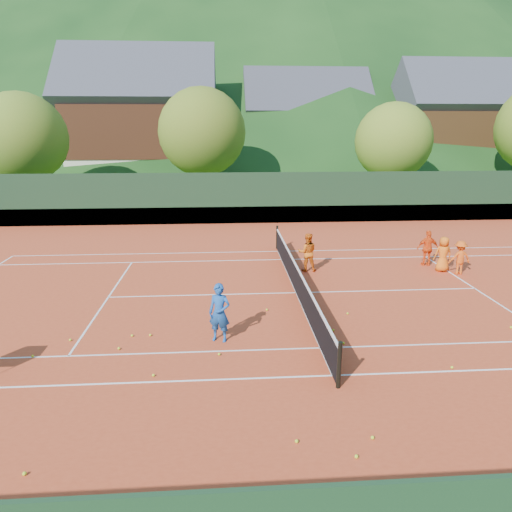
{
  "coord_description": "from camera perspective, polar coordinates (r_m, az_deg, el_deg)",
  "views": [
    {
      "loc": [
        -2.41,
        -14.71,
        5.55
      ],
      "look_at": [
        -1.4,
        0.0,
        1.37
      ],
      "focal_mm": 32.0,
      "sensor_mm": 36.0,
      "label": 1
    }
  ],
  "objects": [
    {
      "name": "ground",
      "position": [
        15.91,
        5.07,
        -4.66
      ],
      "size": [
        400.0,
        400.0,
        0.0
      ],
      "primitive_type": "plane",
      "color": "#295219",
      "rests_on": "ground"
    },
    {
      "name": "clay_court",
      "position": [
        15.9,
        5.07,
        -4.63
      ],
      "size": [
        40.0,
        24.0,
        0.02
      ],
      "primitive_type": "cube",
      "color": "#BE3F1E",
      "rests_on": "ground"
    },
    {
      "name": "coach",
      "position": [
        12.18,
        -4.59,
        -7.09
      ],
      "size": [
        0.67,
        0.54,
        1.6
      ],
      "primitive_type": "imported",
      "rotation": [
        0.0,
        0.0,
        -0.31
      ],
      "color": "#1951A4",
      "rests_on": "clay_court"
    },
    {
      "name": "student_a",
      "position": [
        18.11,
        6.43,
        0.47
      ],
      "size": [
        0.79,
        0.64,
        1.53
      ],
      "primitive_type": "imported",
      "rotation": [
        0.0,
        0.0,
        3.06
      ],
      "color": "orange",
      "rests_on": "clay_court"
    },
    {
      "name": "student_b",
      "position": [
        19.99,
        20.67,
        0.92
      ],
      "size": [
        0.88,
        0.39,
        1.48
      ],
      "primitive_type": "imported",
      "rotation": [
        0.0,
        0.0,
        3.1
      ],
      "color": "#FF5516",
      "rests_on": "clay_court"
    },
    {
      "name": "student_c",
      "position": [
        19.4,
        22.34,
        0.21
      ],
      "size": [
        0.69,
        0.46,
        1.41
      ],
      "primitive_type": "imported",
      "rotation": [
        0.0,
        0.0,
        3.13
      ],
      "color": "orange",
      "rests_on": "clay_court"
    },
    {
      "name": "student_d",
      "position": [
        19.32,
        24.11,
        -0.18
      ],
      "size": [
        0.87,
        0.52,
        1.32
      ],
      "primitive_type": "imported",
      "rotation": [
        0.0,
        0.0,
        3.18
      ],
      "color": "#E85714",
      "rests_on": "clay_court"
    },
    {
      "name": "tennis_ball_0",
      "position": [
        12.88,
        -26.14,
        -11.17
      ],
      "size": [
        0.07,
        0.07,
        0.07
      ],
      "primitive_type": "sphere",
      "color": "#C5EE27",
      "rests_on": "clay_court"
    },
    {
      "name": "tennis_ball_1",
      "position": [
        13.16,
        9.65,
        -9.11
      ],
      "size": [
        0.07,
        0.07,
        0.07
      ],
      "primitive_type": "sphere",
      "color": "#C5EE27",
      "rests_on": "clay_court"
    },
    {
      "name": "tennis_ball_2",
      "position": [
        11.74,
        -4.63,
        -12.13
      ],
      "size": [
        0.07,
        0.07,
        0.07
      ],
      "primitive_type": "sphere",
      "color": "#C5EE27",
      "rests_on": "clay_court"
    },
    {
      "name": "tennis_ball_3",
      "position": [
        14.34,
        1.37,
        -6.72
      ],
      "size": [
        0.07,
        0.07,
        0.07
      ],
      "primitive_type": "sphere",
      "color": "#C5EE27",
      "rests_on": "clay_court"
    },
    {
      "name": "tennis_ball_5",
      "position": [
        8.28,
        19.62,
        -26.84
      ],
      "size": [
        0.07,
        0.07,
        0.07
      ],
      "primitive_type": "sphere",
      "color": "#C5EE27",
      "rests_on": "clay_court"
    },
    {
      "name": "tennis_ball_6",
      "position": [
        13.01,
        -13.08,
        -9.6
      ],
      "size": [
        0.07,
        0.07,
        0.07
      ],
      "primitive_type": "sphere",
      "color": "#C5EE27",
      "rests_on": "clay_court"
    },
    {
      "name": "tennis_ball_7",
      "position": [
        12.46,
        10.86,
        -10.65
      ],
      "size": [
        0.07,
        0.07,
        0.07
      ],
      "primitive_type": "sphere",
      "color": "#C5EE27",
      "rests_on": "clay_court"
    },
    {
      "name": "tennis_ball_9",
      "position": [
        11.08,
        -12.7,
        -14.34
      ],
      "size": [
        0.07,
        0.07,
        0.07
      ],
      "primitive_type": "sphere",
      "color": "#C5EE27",
      "rests_on": "clay_court"
    },
    {
      "name": "tennis_ball_10",
      "position": [
        14.33,
        11.38,
        -7.05
      ],
      "size": [
        0.07,
        0.07,
        0.07
      ],
      "primitive_type": "sphere",
      "color": "#C5EE27",
      "rests_on": "clay_court"
    },
    {
      "name": "tennis_ball_12",
      "position": [
        12.07,
        23.3,
        -12.67
      ],
      "size": [
        0.07,
        0.07,
        0.07
      ],
      "primitive_type": "sphere",
      "color": "#C5EE27",
      "rests_on": "clay_court"
    },
    {
      "name": "tennis_ball_13",
      "position": [
        8.96,
        5.1,
        -22.06
      ],
      "size": [
        0.07,
        0.07,
        0.07
      ],
      "primitive_type": "sphere",
      "color": "#C5EE27",
      "rests_on": "clay_court"
    },
    {
      "name": "tennis_ball_15",
      "position": [
        14.88,
        6.97,
        -5.98
      ],
      "size": [
        0.07,
        0.07,
        0.07
      ],
      "primitive_type": "sphere",
      "color": "#C5EE27",
      "rests_on": "clay_court"
    },
    {
      "name": "tennis_ball_16",
      "position": [
        15.01,
        29.27,
        -7.79
      ],
      "size": [
        0.07,
        0.07,
        0.07
      ],
      "primitive_type": "sphere",
      "color": "#C5EE27",
      "rests_on": "clay_court"
    },
    {
      "name": "tennis_ball_18",
      "position": [
        13.38,
        -22.2,
        -9.68
      ],
      "size": [
        0.07,
        0.07,
        0.07
      ],
      "primitive_type": "sphere",
      "color": "#C5EE27",
      "rests_on": "clay_court"
    },
    {
      "name": "tennis_ball_19",
      "position": [
        12.49,
        -16.76,
        -11.0
      ],
      "size": [
        0.07,
        0.07,
        0.07
      ],
      "primitive_type": "sphere",
      "color": "#C5EE27",
      "rests_on": "clay_court"
    },
    {
      "name": "tennis_ball_21",
      "position": [
        9.26,
        14.36,
        -21.14
      ],
      "size": [
        0.07,
        0.07,
        0.07
      ],
      "primitive_type": "sphere",
      "color": "#C5EE27",
      "rests_on": "clay_court"
    },
    {
      "name": "tennis_ball_22",
      "position": [
        8.79,
        12.44,
        -23.28
      ],
      "size": [
        0.07,
        0.07,
        0.07
      ],
      "primitive_type": "sphere",
      "color": "#C5EE27",
      "rests_on": "clay_court"
    },
    {
      "name": "tennis_ball_23",
      "position": [
        9.14,
        -26.97,
        -23.09
      ],
      "size": [
        0.07,
        0.07,
        0.07
      ],
      "primitive_type": "sphere",
      "color": "#C5EE27",
      "rests_on": "clay_court"
    },
    {
      "name": "tennis_ball_25",
      "position": [
        13.1,
        -15.23,
        -9.58
      ],
      "size": [
        0.07,
        0.07,
        0.07
      ],
      "primitive_type": "sphere",
      "color": "#C5EE27",
      "rests_on": "clay_court"
    },
    {
      "name": "court_lines",
      "position": [
        15.9,
        5.07,
        -4.58
      ],
      "size": [
        23.83,
        11.03,
        0.0
      ],
      "color": "white",
      "rests_on": "clay_court"
    },
    {
      "name": "tennis_net",
      "position": [
        15.73,
        5.11,
        -2.89
      ],
      "size": [
        0.1,
        12.07,
        1.1
      ],
      "color": "black",
      "rests_on": "clay_court"
    },
    {
      "name": "perimeter_fence",
      "position": [
        15.51,
        5.18,
        -0.27
      ],
      "size": [
        40.4,
        24.24,
        3.0
      ],
      "color": "black",
      "rests_on": "clay_court"
    },
    {
      "name": "chalet_left",
      "position": [
        45.35,
        -14.07,
        15.49
      ],
      "size": [
        13.8,
        9.93,
        12.92
      ],
      "color": "beige",
      "rests_on": "ground"
    },
    {
      "name": "chalet_mid",
      "position": [
        49.44,
        6.09,
        15.08
      ],
      "size": [
        12.65,
        8.82,
        11.45
      ],
      "color": "beige",
      "rests_on": "ground"
    },
    {
      "name": "chalet_right",
      "position": [
        50.01,
        23.46,
        14.23
      ],
      "size": [
        11.5,
        8.82,
        11.91
      ],
      "color": "beige",
      "rests_on": "ground"
    },
    {
      "name": "tree_a",
      "position": [
        35.43,
        -27.23,
        13.03
      ],
      "size": [
        6.0,
        6.0,
        7.88
      ],
      "color": "#402A19",
      "rests_on": "ground"
    },
    {
      "name": "tree_b",
      "position": [
        34.75,
        -6.77,
        15.13
      ],
      "size": [
        6.4,
        6.4,
        8.4
      ],
      "color": "#41291A",
      "rests_on": "ground"
    },
    {
      "name": "tree_c",
      "position": [
        35.94,
        16.77,
        13.57
      ],
      "size": [
        5.6,
        5.6,
        7.35
      ],
      "color": "#3D2718",
      "rests_on": "ground"
    }
  ]
}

